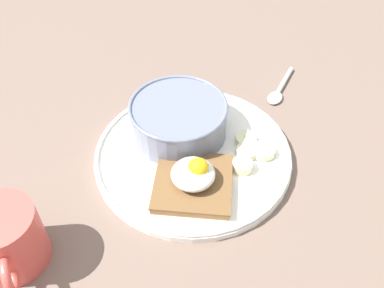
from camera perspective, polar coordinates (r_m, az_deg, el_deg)
name	(u,v)px	position (r cm, az deg, el deg)	size (l,w,h in cm)	color
ground_plane	(192,162)	(64.77, 0.00, -2.45)	(120.00, 120.00, 2.00)	#6F5A4F
plate	(192,154)	(63.44, 0.00, -1.38)	(29.12, 29.12, 1.60)	white
oatmeal_bowl	(177,119)	(64.60, -1.96, 3.40)	(14.85, 14.85, 5.50)	slate
toast_slice	(189,183)	(58.67, -0.42, -5.22)	(11.52, 11.52, 1.35)	brown
poached_egg	(191,173)	(57.07, -0.20, -3.87)	(5.98, 5.88, 3.72)	white
banana_slice_front	(246,153)	(63.08, 7.25, -1.25)	(4.59, 4.60, 1.10)	beige
banana_slice_left	(244,139)	(65.01, 7.00, 0.64)	(4.44, 4.42, 1.31)	beige
banana_slice_back	(241,166)	(61.16, 6.59, -2.89)	(3.83, 3.84, 1.44)	beige
banana_slice_right	(262,150)	(63.87, 9.29, -0.75)	(4.31, 4.36, 1.25)	beige
coffee_mug	(6,239)	(54.97, -23.56, -11.55)	(8.28, 11.34, 8.48)	#DF5048
spoon	(278,90)	(76.55, 11.43, 7.04)	(6.36, 10.66, 0.80)	silver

